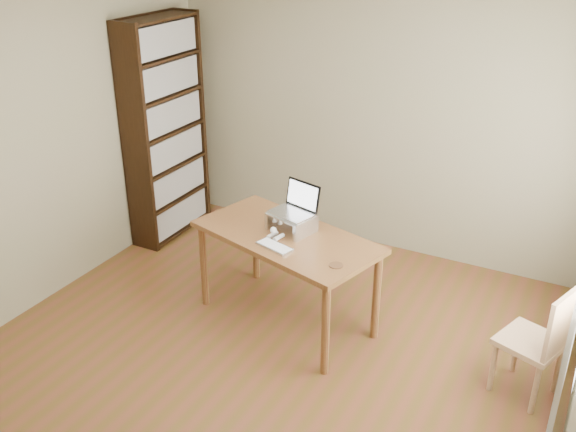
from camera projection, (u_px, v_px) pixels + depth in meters
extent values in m
cube|color=brown|center=(251.00, 374.00, 4.48)|extent=(4.00, 4.50, 0.02)
cube|color=#8B875E|center=(377.00, 111.00, 5.72)|extent=(4.00, 0.02, 2.60)
cube|color=#8B875E|center=(15.00, 151.00, 4.77)|extent=(0.02, 4.50, 2.60)
cube|color=black|center=(135.00, 143.00, 5.69)|extent=(0.30, 0.04, 2.10)
cube|color=black|center=(192.00, 118.00, 6.38)|extent=(0.30, 0.04, 2.10)
cube|color=black|center=(153.00, 128.00, 6.10)|extent=(0.02, 0.90, 2.10)
cube|color=black|center=(173.00, 227.00, 6.48)|extent=(0.30, 0.84, 0.02)
cube|color=black|center=(175.00, 212.00, 6.39)|extent=(0.20, 0.78, 0.28)
cube|color=black|center=(171.00, 196.00, 6.33)|extent=(0.30, 0.84, 0.03)
cube|color=black|center=(172.00, 181.00, 6.24)|extent=(0.20, 0.78, 0.28)
cube|color=black|center=(168.00, 164.00, 6.18)|extent=(0.30, 0.84, 0.02)
cube|color=black|center=(169.00, 148.00, 6.10)|extent=(0.20, 0.78, 0.28)
cube|color=black|center=(165.00, 130.00, 6.04)|extent=(0.30, 0.84, 0.02)
cube|color=black|center=(166.00, 113.00, 5.95)|extent=(0.20, 0.78, 0.28)
cube|color=black|center=(162.00, 95.00, 5.89)|extent=(0.30, 0.84, 0.02)
cube|color=black|center=(163.00, 77.00, 5.81)|extent=(0.20, 0.78, 0.28)
cube|color=black|center=(159.00, 57.00, 5.75)|extent=(0.30, 0.84, 0.02)
cube|color=black|center=(160.00, 38.00, 5.66)|extent=(0.20, 0.78, 0.28)
cube|color=black|center=(155.00, 18.00, 5.60)|extent=(0.30, 0.84, 0.03)
cube|color=#612D1B|center=(286.00, 237.00, 4.75)|extent=(1.53, 1.05, 0.04)
cylinder|color=#612D1B|center=(236.00, 246.00, 5.42)|extent=(0.06, 0.06, 0.71)
cylinder|color=#612D1B|center=(378.00, 283.00, 4.88)|extent=(0.06, 0.06, 0.71)
cylinder|color=#612D1B|center=(196.00, 277.00, 4.95)|extent=(0.06, 0.06, 0.71)
cylinder|color=#612D1B|center=(348.00, 322.00, 4.41)|extent=(0.06, 0.06, 0.71)
cube|color=silver|center=(274.00, 219.00, 4.84)|extent=(0.03, 0.25, 0.12)
cube|color=silver|center=(309.00, 227.00, 4.72)|extent=(0.03, 0.25, 0.12)
cube|color=silver|center=(291.00, 215.00, 4.75)|extent=(0.32, 0.25, 0.01)
cube|color=silver|center=(291.00, 213.00, 4.75)|extent=(0.36, 0.29, 0.02)
cube|color=black|center=(299.00, 194.00, 4.80)|extent=(0.31, 0.13, 0.21)
cube|color=white|center=(299.00, 194.00, 4.80)|extent=(0.28, 0.11, 0.18)
cube|color=silver|center=(275.00, 247.00, 4.56)|extent=(0.30, 0.19, 0.02)
cube|color=white|center=(275.00, 246.00, 4.55)|extent=(0.28, 0.17, 0.00)
cylinder|color=brown|center=(336.00, 265.00, 4.33)|extent=(0.10, 0.10, 0.01)
ellipsoid|color=#474238|center=(292.00, 220.00, 4.81)|extent=(0.18, 0.41, 0.14)
ellipsoid|color=#474238|center=(299.00, 215.00, 4.90)|extent=(0.16, 0.17, 0.13)
ellipsoid|color=#474238|center=(280.00, 227.00, 4.65)|extent=(0.11, 0.10, 0.10)
ellipsoid|color=silver|center=(282.00, 230.00, 4.70)|extent=(0.10, 0.10, 0.09)
sphere|color=silver|center=(277.00, 231.00, 4.63)|extent=(0.05, 0.05, 0.05)
cone|color=#474238|center=(277.00, 220.00, 4.64)|extent=(0.03, 0.04, 0.05)
cone|color=#474238|center=(283.00, 222.00, 4.62)|extent=(0.03, 0.04, 0.05)
cylinder|color=silver|center=(276.00, 236.00, 4.68)|extent=(0.03, 0.10, 0.03)
cylinder|color=silver|center=(283.00, 238.00, 4.66)|extent=(0.03, 0.10, 0.03)
cylinder|color=#474238|center=(310.00, 222.00, 4.89)|extent=(0.15, 0.22, 0.03)
cube|color=tan|center=(530.00, 342.00, 4.14)|extent=(0.47, 0.47, 0.04)
cylinder|color=tan|center=(498.00, 373.00, 4.17)|extent=(0.04, 0.04, 0.40)
cylinder|color=tan|center=(546.00, 387.00, 4.04)|extent=(0.04, 0.04, 0.40)
cylinder|color=tan|center=(507.00, 348.00, 4.41)|extent=(0.04, 0.04, 0.40)
cylinder|color=tan|center=(553.00, 361.00, 4.28)|extent=(0.04, 0.04, 0.40)
cube|color=tan|center=(564.00, 321.00, 3.98)|extent=(0.15, 0.34, 0.44)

